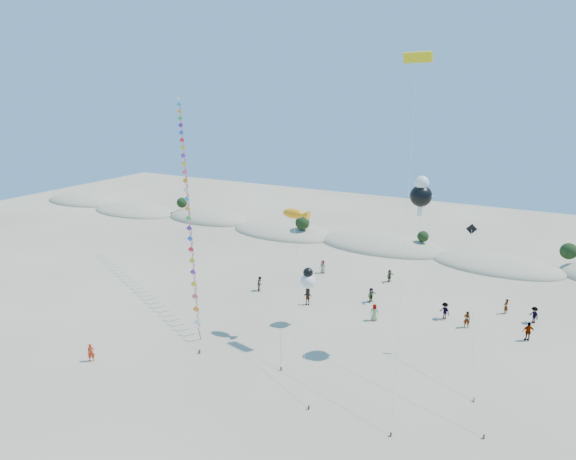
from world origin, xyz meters
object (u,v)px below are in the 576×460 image
(parafoil_kite, at_px, (417,63))
(kite_train, at_px, (186,192))
(flyer_foreground, at_px, (91,353))
(fish_kite, at_px, (296,214))

(parafoil_kite, bearing_deg, kite_train, 178.38)
(kite_train, relative_size, flyer_foreground, 14.05)
(kite_train, bearing_deg, flyer_foreground, -80.28)
(fish_kite, relative_size, flyer_foreground, 7.57)
(fish_kite, height_order, parafoil_kite, parafoil_kite)
(kite_train, xyz_separation_m, flyer_foreground, (2.90, -16.92, -10.48))
(kite_train, height_order, parafoil_kite, parafoil_kite)
(fish_kite, distance_m, flyer_foreground, 21.02)
(parafoil_kite, height_order, flyer_foreground, parafoil_kite)
(kite_train, height_order, flyer_foreground, kite_train)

